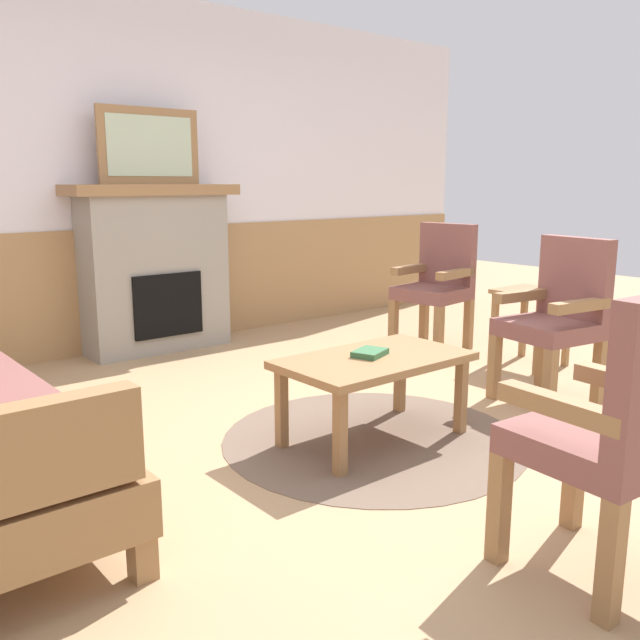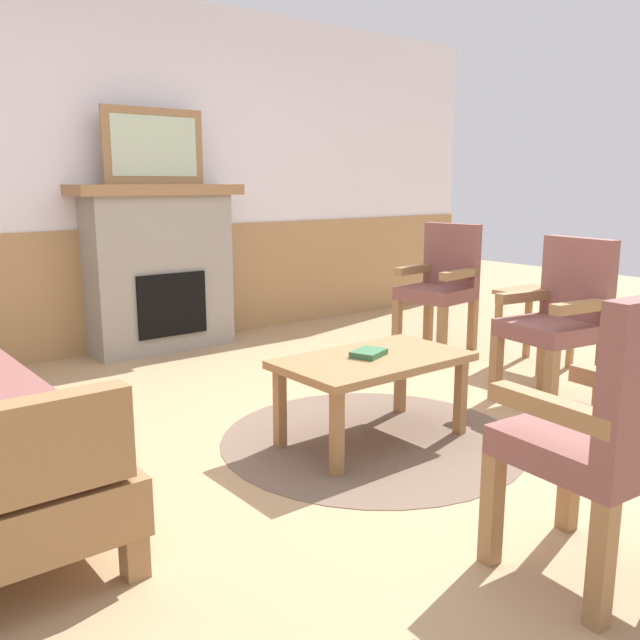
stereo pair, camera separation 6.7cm
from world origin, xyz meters
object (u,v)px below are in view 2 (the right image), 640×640
armchair_near_fireplace (560,314)px  armchair_front_left (612,427)px  armchair_by_window_left (442,281)px  coffee_table (373,367)px  book_on_table (369,353)px  framed_picture (154,146)px  side_table (536,306)px  fireplace (160,267)px

armchair_near_fireplace → armchair_front_left: same height
armchair_by_window_left → coffee_table: bearing=-147.8°
armchair_by_window_left → armchair_front_left: bearing=-129.0°
armchair_by_window_left → armchair_near_fireplace: bearing=-109.4°
book_on_table → armchair_by_window_left: armchair_by_window_left is taller
book_on_table → armchair_near_fireplace: 1.32m
armchair_near_fireplace → armchair_front_left: bearing=-143.2°
armchair_by_window_left → armchair_front_left: size_ratio=1.00×
coffee_table → armchair_front_left: armchair_front_left is taller
armchair_by_window_left → armchair_front_left: same height
framed_picture → side_table: 3.04m
framed_picture → armchair_near_fireplace: (1.25, -2.69, -1.02)m
book_on_table → armchair_near_fireplace: (1.29, -0.25, 0.08)m
coffee_table → armchair_near_fireplace: (1.28, -0.23, 0.15)m
armchair_near_fireplace → coffee_table: bearing=169.8°
fireplace → armchair_front_left: (-0.30, -3.85, -0.11)m
side_table → armchair_by_window_left: bearing=98.8°
fireplace → book_on_table: fireplace is taller
framed_picture → armchair_near_fireplace: framed_picture is taller
armchair_front_left → side_table: 2.75m
framed_picture → armchair_front_left: (-0.30, -3.85, -1.02)m
armchair_by_window_left → fireplace: bearing=141.8°
fireplace → armchair_near_fireplace: (1.25, -2.69, -0.11)m
coffee_table → side_table: side_table is taller
framed_picture → armchair_near_fireplace: size_ratio=0.82×
armchair_front_left → armchair_by_window_left: bearing=51.0°
framed_picture → armchair_by_window_left: size_ratio=0.82×
fireplace → coffee_table: 2.47m
armchair_near_fireplace → armchair_by_window_left: bearing=70.6°
coffee_table → armchair_by_window_left: bearing=32.2°
armchair_near_fireplace → book_on_table: bearing=168.9°
coffee_table → armchair_near_fireplace: bearing=-10.2°
armchair_near_fireplace → fireplace: bearing=115.0°
book_on_table → side_table: side_table is taller
coffee_table → book_on_table: 0.07m
fireplace → side_table: fireplace is taller
fireplace → framed_picture: 0.91m
book_on_table → armchair_front_left: bearing=-100.6°
framed_picture → book_on_table: bearing=-90.8°
armchair_front_left → fireplace: bearing=85.5°
armchair_front_left → side_table: (2.15, 1.72, -0.10)m
armchair_by_window_left → side_table: bearing=-81.2°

